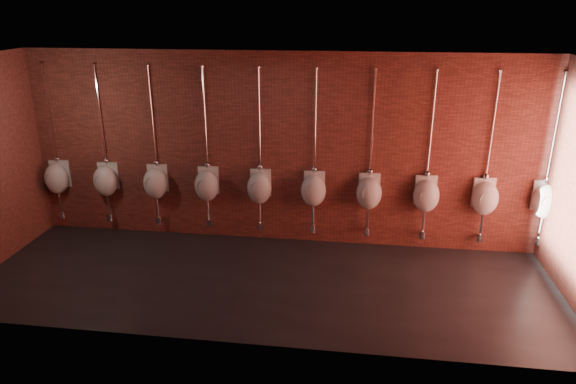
{
  "coord_description": "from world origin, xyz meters",
  "views": [
    {
      "loc": [
        1.25,
        -6.59,
        3.87
      ],
      "look_at": [
        0.23,
        0.9,
        1.1
      ],
      "focal_mm": 32.0,
      "sensor_mm": 36.0,
      "label": 1
    }
  ],
  "objects_px": {
    "urinal_3": "(207,185)",
    "urinal_5": "(313,190)",
    "urinal_7": "(426,195)",
    "urinal_8": "(485,198)",
    "urinal_0": "(57,178)",
    "urinal_2": "(156,182)",
    "urinal_6": "(369,192)",
    "urinal_9": "(545,200)",
    "urinal_1": "(106,180)",
    "urinal_4": "(259,187)"
  },
  "relations": [
    {
      "from": "urinal_3",
      "to": "urinal_5",
      "type": "relative_size",
      "value": 1.0
    },
    {
      "from": "urinal_7",
      "to": "urinal_8",
      "type": "relative_size",
      "value": 1.0
    },
    {
      "from": "urinal_0",
      "to": "urinal_2",
      "type": "bearing_deg",
      "value": 0.0
    },
    {
      "from": "urinal_3",
      "to": "urinal_8",
      "type": "relative_size",
      "value": 1.0
    },
    {
      "from": "urinal_0",
      "to": "urinal_8",
      "type": "height_order",
      "value": "same"
    },
    {
      "from": "urinal_5",
      "to": "urinal_6",
      "type": "relative_size",
      "value": 1.0
    },
    {
      "from": "urinal_5",
      "to": "urinal_9",
      "type": "height_order",
      "value": "same"
    },
    {
      "from": "urinal_1",
      "to": "urinal_3",
      "type": "bearing_deg",
      "value": 0.0
    },
    {
      "from": "urinal_5",
      "to": "urinal_7",
      "type": "distance_m",
      "value": 1.82
    },
    {
      "from": "urinal_0",
      "to": "urinal_5",
      "type": "distance_m",
      "value": 4.54
    },
    {
      "from": "urinal_2",
      "to": "urinal_5",
      "type": "xyz_separation_m",
      "value": [
        2.72,
        0.0,
        0.0
      ]
    },
    {
      "from": "urinal_3",
      "to": "urinal_8",
      "type": "height_order",
      "value": "same"
    },
    {
      "from": "urinal_4",
      "to": "urinal_3",
      "type": "bearing_deg",
      "value": 180.0
    },
    {
      "from": "urinal_2",
      "to": "urinal_6",
      "type": "height_order",
      "value": "same"
    },
    {
      "from": "urinal_6",
      "to": "urinal_7",
      "type": "xyz_separation_m",
      "value": [
        0.91,
        0.0,
        0.0
      ]
    },
    {
      "from": "urinal_3",
      "to": "urinal_9",
      "type": "bearing_deg",
      "value": 0.0
    },
    {
      "from": "urinal_2",
      "to": "urinal_9",
      "type": "distance_m",
      "value": 6.35
    },
    {
      "from": "urinal_5",
      "to": "urinal_8",
      "type": "height_order",
      "value": "same"
    },
    {
      "from": "urinal_1",
      "to": "urinal_3",
      "type": "height_order",
      "value": "same"
    },
    {
      "from": "urinal_5",
      "to": "urinal_7",
      "type": "bearing_deg",
      "value": 0.0
    },
    {
      "from": "urinal_6",
      "to": "urinal_9",
      "type": "xyz_separation_m",
      "value": [
        2.72,
        0.0,
        0.0
      ]
    },
    {
      "from": "urinal_2",
      "to": "urinal_7",
      "type": "relative_size",
      "value": 1.0
    },
    {
      "from": "urinal_2",
      "to": "urinal_5",
      "type": "bearing_deg",
      "value": 0.0
    },
    {
      "from": "urinal_2",
      "to": "urinal_7",
      "type": "height_order",
      "value": "same"
    },
    {
      "from": "urinal_2",
      "to": "urinal_8",
      "type": "xyz_separation_m",
      "value": [
        5.45,
        0.0,
        0.0
      ]
    },
    {
      "from": "urinal_4",
      "to": "urinal_6",
      "type": "xyz_separation_m",
      "value": [
        1.82,
        0.0,
        0.0
      ]
    },
    {
      "from": "urinal_0",
      "to": "urinal_1",
      "type": "xyz_separation_m",
      "value": [
        0.91,
        0.0,
        0.0
      ]
    },
    {
      "from": "urinal_1",
      "to": "urinal_6",
      "type": "xyz_separation_m",
      "value": [
        4.54,
        0.0,
        0.0
      ]
    },
    {
      "from": "urinal_0",
      "to": "urinal_3",
      "type": "height_order",
      "value": "same"
    },
    {
      "from": "urinal_4",
      "to": "urinal_5",
      "type": "bearing_deg",
      "value": 0.0
    },
    {
      "from": "urinal_8",
      "to": "urinal_9",
      "type": "bearing_deg",
      "value": 0.0
    },
    {
      "from": "urinal_8",
      "to": "urinal_9",
      "type": "relative_size",
      "value": 1.0
    },
    {
      "from": "urinal_7",
      "to": "urinal_9",
      "type": "height_order",
      "value": "same"
    },
    {
      "from": "urinal_4",
      "to": "urinal_6",
      "type": "distance_m",
      "value": 1.82
    },
    {
      "from": "urinal_5",
      "to": "urinal_8",
      "type": "relative_size",
      "value": 1.0
    },
    {
      "from": "urinal_0",
      "to": "urinal_9",
      "type": "xyz_separation_m",
      "value": [
        8.17,
        0.0,
        0.0
      ]
    },
    {
      "from": "urinal_5",
      "to": "urinal_8",
      "type": "distance_m",
      "value": 2.72
    },
    {
      "from": "urinal_1",
      "to": "urinal_5",
      "type": "xyz_separation_m",
      "value": [
        3.63,
        0.0,
        0.0
      ]
    },
    {
      "from": "urinal_0",
      "to": "urinal_1",
      "type": "height_order",
      "value": "same"
    },
    {
      "from": "urinal_1",
      "to": "urinal_2",
      "type": "bearing_deg",
      "value": 0.0
    },
    {
      "from": "urinal_3",
      "to": "urinal_8",
      "type": "xyz_separation_m",
      "value": [
        4.54,
        0.0,
        0.0
      ]
    },
    {
      "from": "urinal_0",
      "to": "urinal_6",
      "type": "relative_size",
      "value": 1.0
    },
    {
      "from": "urinal_1",
      "to": "urinal_8",
      "type": "height_order",
      "value": "same"
    },
    {
      "from": "urinal_3",
      "to": "urinal_7",
      "type": "xyz_separation_m",
      "value": [
        3.63,
        0.0,
        0.0
      ]
    },
    {
      "from": "urinal_7",
      "to": "urinal_5",
      "type": "bearing_deg",
      "value": 180.0
    },
    {
      "from": "urinal_4",
      "to": "urinal_6",
      "type": "height_order",
      "value": "same"
    },
    {
      "from": "urinal_1",
      "to": "urinal_4",
      "type": "height_order",
      "value": "same"
    },
    {
      "from": "urinal_6",
      "to": "urinal_8",
      "type": "bearing_deg",
      "value": 0.0
    },
    {
      "from": "urinal_6",
      "to": "urinal_7",
      "type": "distance_m",
      "value": 0.91
    },
    {
      "from": "urinal_1",
      "to": "urinal_5",
      "type": "distance_m",
      "value": 3.63
    }
  ]
}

